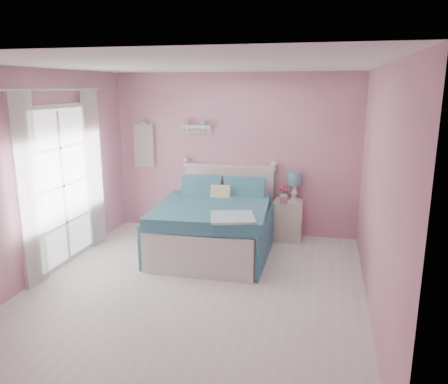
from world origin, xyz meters
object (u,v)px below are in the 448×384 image
at_px(vase, 284,195).
at_px(table_lamp, 294,180).
at_px(teacup, 284,200).
at_px(nightstand, 288,220).
at_px(bed, 215,225).

bearing_deg(vase, table_lamp, 20.20).
xyz_separation_m(table_lamp, teacup, (-0.14, -0.26, -0.27)).
height_order(nightstand, table_lamp, table_lamp).
relative_size(nightstand, vase, 4.45).
distance_m(nightstand, table_lamp, 0.64).
bearing_deg(nightstand, bed, -142.93).
height_order(bed, vase, bed).
bearing_deg(vase, bed, -139.14).
relative_size(bed, teacup, 18.21).
distance_m(table_lamp, vase, 0.29).
bearing_deg(vase, nightstand, -27.71).
bearing_deg(table_lamp, nightstand, -127.23).
relative_size(bed, nightstand, 3.16).
bearing_deg(table_lamp, vase, -159.80).
xyz_separation_m(nightstand, vase, (-0.08, 0.04, 0.39)).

